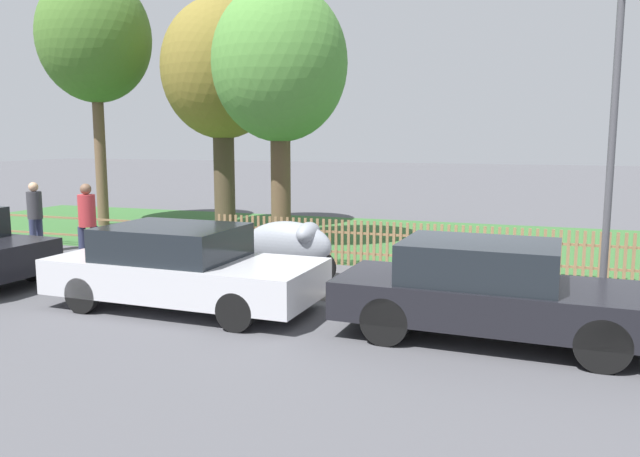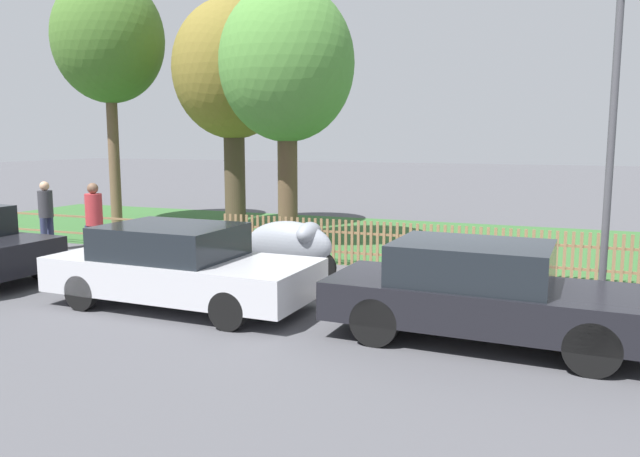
{
  "view_description": "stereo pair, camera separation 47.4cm",
  "coord_description": "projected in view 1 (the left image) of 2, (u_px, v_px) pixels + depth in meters",
  "views": [
    {
      "loc": [
        1.41,
        -9.92,
        2.79
      ],
      "look_at": [
        -2.5,
        1.06,
        1.1
      ],
      "focal_mm": 35.0,
      "sensor_mm": 36.0,
      "label": 1
    },
    {
      "loc": [
        1.85,
        -9.75,
        2.79
      ],
      "look_at": [
        -2.5,
        1.06,
        1.1
      ],
      "focal_mm": 35.0,
      "sensor_mm": 36.0,
      "label": 2
    }
  ],
  "objects": [
    {
      "name": "ground_plane",
      "position": [
        443.0,
        312.0,
        10.12
      ],
      "size": [
        120.0,
        120.0,
        0.0
      ],
      "primitive_type": "plane",
      "color": "#4C4C51"
    },
    {
      "name": "kerb_stone",
      "position": [
        444.0,
        307.0,
        10.2
      ],
      "size": [
        35.08,
        0.2,
        0.12
      ],
      "primitive_type": "cube",
      "color": "#B2ADA3",
      "rests_on": "ground"
    },
    {
      "name": "grass_strip",
      "position": [
        483.0,
        244.0,
        16.63
      ],
      "size": [
        35.08,
        7.91,
        0.01
      ],
      "primitive_type": "cube",
      "color": "#33602D",
      "rests_on": "ground"
    },
    {
      "name": "park_fence",
      "position": [
        466.0,
        250.0,
        12.89
      ],
      "size": [
        35.08,
        0.05,
        1.02
      ],
      "color": "olive",
      "rests_on": "ground"
    },
    {
      "name": "parked_car_black_saloon",
      "position": [
        182.0,
        267.0,
        10.29
      ],
      "size": [
        4.51,
        1.95,
        1.36
      ],
      "rotation": [
        0.0,
        0.0,
        -0.02
      ],
      "color": "#BCBCC1",
      "rests_on": "ground"
    },
    {
      "name": "parked_car_navy_estate",
      "position": [
        490.0,
        290.0,
        8.63
      ],
      "size": [
        4.41,
        1.86,
        1.38
      ],
      "rotation": [
        0.0,
        0.0,
        -0.03
      ],
      "color": "black",
      "rests_on": "ground"
    },
    {
      "name": "covered_motorcycle",
      "position": [
        290.0,
        245.0,
        12.26
      ],
      "size": [
        1.97,
        0.8,
        1.18
      ],
      "rotation": [
        0.0,
        0.0,
        0.01
      ],
      "color": "black",
      "rests_on": "ground"
    },
    {
      "name": "tree_nearest_kerb",
      "position": [
        95.0,
        39.0,
        19.3
      ],
      "size": [
        3.46,
        3.46,
        7.87
      ],
      "color": "brown",
      "rests_on": "ground"
    },
    {
      "name": "tree_behind_motorcycle",
      "position": [
        222.0,
        71.0,
        18.73
      ],
      "size": [
        3.64,
        3.64,
        6.96
      ],
      "color": "#473828",
      "rests_on": "ground"
    },
    {
      "name": "tree_mid_park",
      "position": [
        280.0,
        65.0,
        15.5
      ],
      "size": [
        3.39,
        3.39,
        6.59
      ],
      "color": "brown",
      "rests_on": "ground"
    },
    {
      "name": "pedestrian_near_fence",
      "position": [
        35.0,
        213.0,
        15.2
      ],
      "size": [
        0.39,
        0.4,
        1.74
      ],
      "rotation": [
        0.0,
        0.0,
        4.82
      ],
      "color": "#2D3351",
      "rests_on": "ground"
    },
    {
      "name": "pedestrian_by_lamp",
      "position": [
        87.0,
        220.0,
        13.57
      ],
      "size": [
        0.5,
        0.5,
        1.82
      ],
      "rotation": [
        0.0,
        0.0,
        3.67
      ],
      "color": "#2D3351",
      "rests_on": "ground"
    },
    {
      "name": "street_lamp",
      "position": [
        616.0,
        95.0,
        9.16
      ],
      "size": [
        0.2,
        0.79,
        5.4
      ],
      "color": "#47474C",
      "rests_on": "ground"
    }
  ]
}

